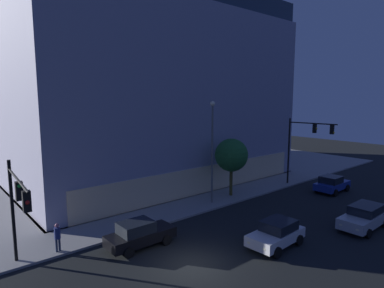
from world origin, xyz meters
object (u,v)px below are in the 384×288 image
Objects in this scene: sidewalk_tree at (231,155)px; street_lamp_sidewalk at (212,141)px; car_white at (276,233)px; car_silver at (364,217)px; car_black at (139,234)px; traffic_light_far_corner at (305,139)px; modern_building at (126,92)px; pedestrian_waiting at (57,235)px; traffic_light_near_corner at (17,200)px; car_blue at (332,184)px.

street_lamp_sidewalk is at bearing -171.39° from sidewalk_tree.
street_lamp_sidewalk is at bearing 73.29° from car_white.
car_white is 0.88× the size of car_silver.
car_black is at bearing 150.49° from car_silver.
car_black is (-20.26, -0.86, -4.29)m from traffic_light_far_corner.
pedestrian_waiting is at bearing -129.46° from modern_building.
traffic_light_near_corner is 15.97m from street_lamp_sidewalk.
car_silver is (3.08, -28.34, -9.22)m from modern_building.
modern_building is 27.90m from car_white.
car_blue is (27.45, -2.48, -3.41)m from traffic_light_near_corner.
modern_building reaches higher than street_lamp_sidewalk.
modern_building reaches higher than sidewalk_tree.
modern_building reaches higher than traffic_light_near_corner.
car_black is 8.59m from car_white.
modern_building is 4.28× the size of traffic_light_far_corner.
car_black is 15.89m from car_silver.
traffic_light_near_corner is (-17.28, -19.92, -5.84)m from modern_building.
sidewalk_tree reaches higher than car_blue.
car_silver is (13.83, -7.83, 0.02)m from car_black.
traffic_light_far_corner is at bearing 2.43° from car_black.
street_lamp_sidewalk is 1.64× the size of sidewalk_tree.
sidewalk_tree is at bearing 8.87° from traffic_light_near_corner.
traffic_light_near_corner reaches higher than pedestrian_waiting.
street_lamp_sidewalk is 2.02× the size of car_black.
traffic_light_far_corner is at bearing 0.57° from traffic_light_near_corner.
modern_building is 27.01m from traffic_light_near_corner.
modern_building is 7.36× the size of car_white.
street_lamp_sidewalk is 5.12× the size of pedestrian_waiting.
car_silver is (4.65, -10.89, -4.78)m from street_lamp_sidewalk.
pedestrian_waiting is (-14.95, -18.17, -8.90)m from modern_building.
pedestrian_waiting is at bearing 176.52° from traffic_light_far_corner.
sidewalk_tree is 10.81m from car_blue.
car_white is (6.62, -5.48, -0.00)m from car_black.
car_silver is at bearing -83.80° from modern_building.
modern_building is at bearing 49.05° from traffic_light_near_corner.
modern_building reaches higher than car_blue.
pedestrian_waiting reaches higher than car_blue.
sidewalk_tree is 1.30× the size of car_blue.
traffic_light_far_corner is at bearing 103.32° from car_blue.
street_lamp_sidewalk is at bearing 8.92° from traffic_light_near_corner.
traffic_light_near_corner is at bearing -171.13° from sidewalk_tree.
sidewalk_tree is 1.32× the size of car_white.
street_lamp_sidewalk reaches higher than traffic_light_near_corner.
modern_building is 29.96m from car_silver.
modern_building is 5.55× the size of sidewalk_tree.
sidewalk_tree is (1.34, -17.01, -6.09)m from modern_building.
car_white is at bearing -106.71° from street_lamp_sidewalk.
street_lamp_sidewalk is at bearing 3.05° from pedestrian_waiting.
traffic_light_near_corner reaches higher than sidewalk_tree.
car_black reaches higher than car_white.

